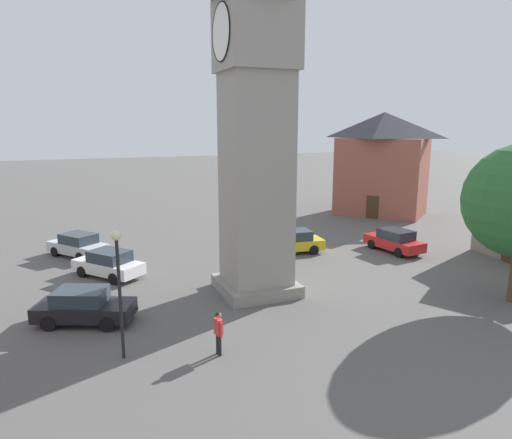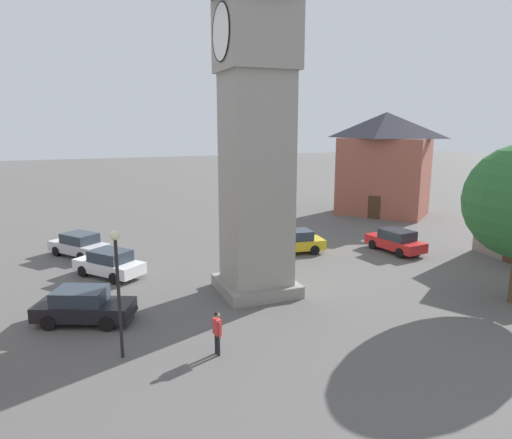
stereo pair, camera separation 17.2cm
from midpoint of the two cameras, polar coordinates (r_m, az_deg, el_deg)
The scene contains 10 objects.
ground_plane at distance 23.95m, azimuth -0.21°, elevation -8.88°, with size 200.00×200.00×0.00m, color #565451.
clock_tower at distance 22.62m, azimuth -0.23°, elevation 19.93°, with size 4.50×4.50×19.98m.
car_blue_kerb at distance 30.68m, azimuth 4.41°, elevation -2.75°, with size 2.17×4.30×1.53m.
car_silver_kerb at distance 21.43m, azimuth -20.83°, elevation -10.06°, with size 3.18×4.46×1.53m.
car_red_corner at distance 32.24m, azimuth 16.67°, elevation -2.51°, with size 4.32×2.25×1.53m.
car_white_side at distance 27.17m, azimuth -18.02°, elevation -5.24°, with size 4.27×3.90×1.53m.
car_black_far at distance 31.94m, azimuth -21.41°, elevation -2.97°, with size 4.31×3.84×1.53m.
pedestrian at distance 17.49m, azimuth -4.98°, elevation -13.46°, with size 0.56×0.27×1.69m.
building_corner_back at distance 44.84m, azimuth 15.30°, elevation 6.77°, with size 9.70×9.28×9.51m.
lamp_post at distance 17.12m, azimuth -16.99°, elevation -6.46°, with size 0.36×0.36×4.83m.
Camera 1 is at (20.79, -8.33, 8.47)m, focal length 32.19 mm.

